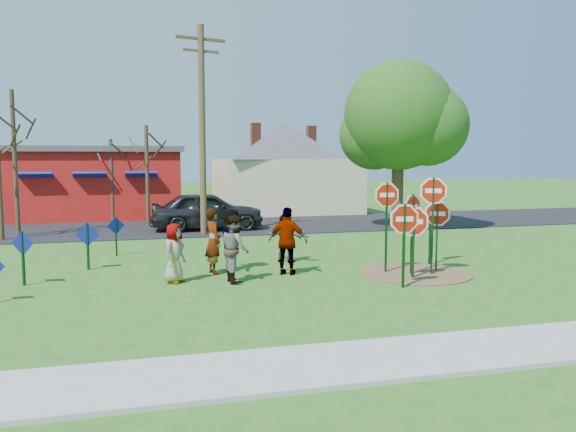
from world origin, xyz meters
The scene contains 28 objects.
ground centered at (0.00, 0.00, 0.00)m, with size 120.00×120.00×0.00m, color #265E1A.
sidewalk centered at (0.00, -7.20, 0.04)m, with size 22.00×1.80×0.08m, color #9E9E99.
road centered at (0.00, 11.50, 0.02)m, with size 120.00×7.50×0.04m, color black.
dirt_patch centered at (4.50, -1.00, 0.01)m, with size 3.20×3.20×0.03m, color brown.
red_building centered at (-5.50, 17.99, 1.97)m, with size 9.40×7.69×3.90m.
cream_house centered at (5.50, 18.00, 2.92)m, with size 9.40×9.40×6.50m.
stop_sign_a centered at (3.40, -2.50, 1.57)m, with size 1.05×0.09×2.29m.
stop_sign_b centered at (3.76, -0.66, 1.99)m, with size 0.96×0.14×2.73m.
stop_sign_c centered at (4.89, -1.25, 2.05)m, with size 0.93×0.46×2.90m.
stop_sign_d centered at (5.55, 0.04, 2.05)m, with size 1.04×0.08×2.82m.
stop_sign_e centered at (4.15, -1.56, 1.43)m, with size 1.09×0.30×2.14m.
stop_sign_f centered at (5.27, -0.85, 1.55)m, with size 0.87×0.52×2.19m.
stop_sign_g centered at (4.34, -1.11, 1.69)m, with size 0.89×0.46×2.42m.
blue_diamond_b centered at (-6.02, 0.20, 0.90)m, with size 0.59×0.33×1.44m.
blue_diamond_c centered at (-4.59, 1.95, 0.88)m, with size 0.69×0.26×1.42m.
blue_diamond_d centered at (-3.88, 4.17, 0.83)m, with size 0.57×0.23×1.33m.
person_a centered at (-2.22, -0.44, 0.79)m, with size 0.78×0.50×1.59m, color #435C96.
person_b centered at (-1.07, 0.46, 0.94)m, with size 0.69×0.45×1.88m, color #2A706A.
person_c centered at (-0.63, -0.74, 0.90)m, with size 0.87×0.68×1.80m, color #954A3D.
person_d centered at (-0.51, 0.81, 0.90)m, with size 1.17×0.67×1.81m, color #343439.
person_e centered at (0.95, -0.22, 0.96)m, with size 1.13×0.47×1.92m, color #42274F.
person_f centered at (1.37, 1.66, 0.77)m, with size 1.44×0.46×1.55m, color #1C4C2D.
suv centered at (-0.13, 10.13, 0.90)m, with size 2.04×5.07×1.73m, color #2B2B2F.
utility_pole centered at (-0.47, 8.64, 4.62)m, with size 2.11×0.64×8.79m.
leafy_tree centered at (8.34, 7.94, 4.92)m, with size 5.38×4.91×7.64m.
bare_tree_east centered at (-2.73, 12.12, 3.12)m, with size 1.80×1.80×4.82m.
bare_tree_mid centered at (-8.06, 10.09, 3.94)m, with size 1.80×1.80×6.08m.
bare_tree_extra centered at (-4.47, 14.55, 2.74)m, with size 1.80×1.80×4.23m.
Camera 1 is at (-3.01, -15.37, 3.32)m, focal length 35.00 mm.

